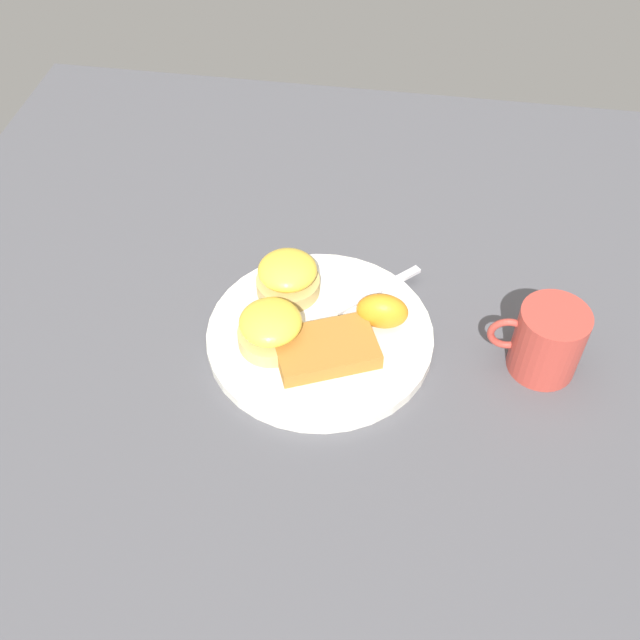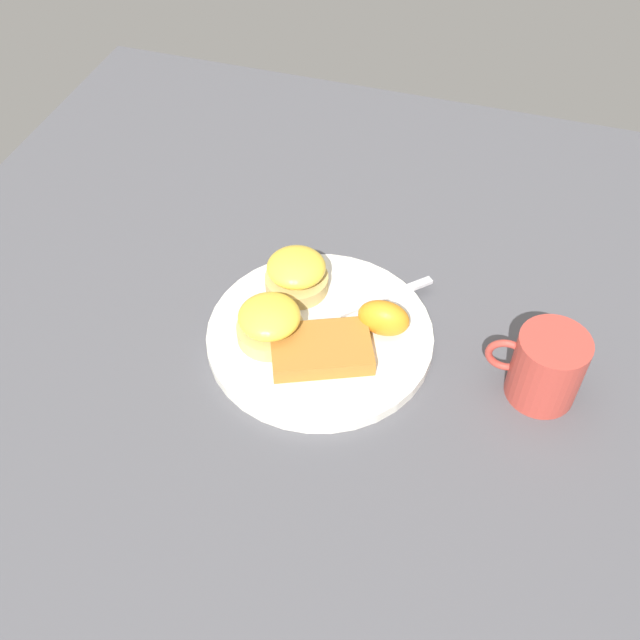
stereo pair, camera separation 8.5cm
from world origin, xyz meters
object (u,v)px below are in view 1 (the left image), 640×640
Objects in this scene: sandwich_benedict_left at (288,276)px; sandwich_benedict_right at (271,328)px; orange_wedge at (382,311)px; cup at (547,343)px; hashbrown_patty at (326,349)px; fork at (330,316)px.

sandwich_benedict_right is at bearing 87.49° from sandwich_benedict_left.
sandwich_benedict_left is at bearing -17.54° from orange_wedge.
sandwich_benedict_right is at bearing 3.96° from cup.
cup is at bearing 168.15° from sandwich_benedict_left.
cup reaches higher than hashbrown_patty.
cup is at bearing -176.04° from sandwich_benedict_right.
cup is (-0.30, -0.02, 0.00)m from sandwich_benedict_right.
orange_wedge is at bearing -158.77° from sandwich_benedict_right.
sandwich_benedict_left is 0.08m from sandwich_benedict_right.
orange_wedge is 0.06m from fork.
hashbrown_patty is 1.86× the size of orange_wedge.
cup reaches higher than fork.
orange_wedge is 0.18m from cup.
sandwich_benedict_left and sandwich_benedict_right have the same top height.
fork is at bearing 147.33° from sandwich_benedict_left.
sandwich_benedict_right is 0.69× the size of hashbrown_patty.
sandwich_benedict_right is 0.07m from hashbrown_patty.
fork is 0.25m from cup.
orange_wedge is 0.57× the size of cup.
hashbrown_patty is at bearing 7.01° from cup.
hashbrown_patty is (-0.06, 0.01, -0.01)m from sandwich_benedict_right.
cup is (-0.24, -0.03, 0.02)m from hashbrown_patty.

